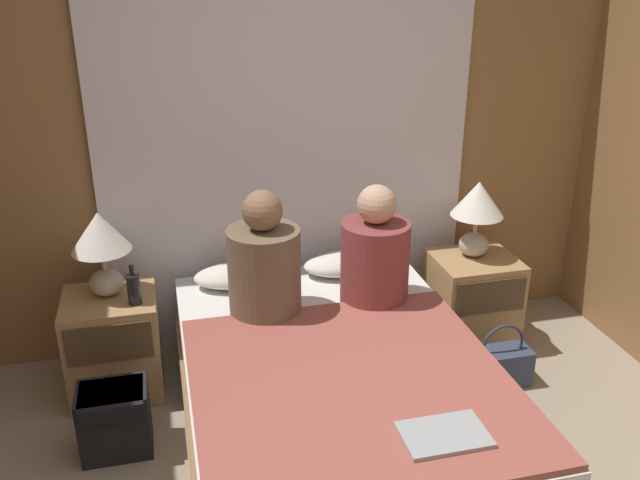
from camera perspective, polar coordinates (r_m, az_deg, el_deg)
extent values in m
cube|color=olive|center=(3.89, -2.91, 8.75)|extent=(3.93, 0.06, 2.50)
cube|color=silver|center=(3.87, -2.69, 6.56)|extent=(2.13, 0.02, 2.23)
cube|color=olive|center=(3.39, 1.25, -14.53)|extent=(1.41, 2.00, 0.28)
cube|color=white|center=(3.25, 1.29, -11.09)|extent=(1.37, 1.96, 0.21)
cube|color=#A87F51|center=(3.82, -16.95, -8.41)|extent=(0.48, 0.43, 0.56)
cube|color=#4C3823|center=(3.56, -17.32, -8.30)|extent=(0.42, 0.02, 0.20)
cube|color=#A87F51|center=(4.19, 12.65, -4.99)|extent=(0.48, 0.43, 0.56)
cube|color=#4C3823|center=(3.95, 14.20, -4.64)|extent=(0.42, 0.02, 0.20)
ellipsoid|color=#B2A899|center=(3.69, -17.55, -3.42)|extent=(0.17, 0.17, 0.14)
cylinder|color=#B2A893|center=(3.64, -17.78, -1.64)|extent=(0.02, 0.02, 0.11)
cone|color=white|center=(3.58, -18.08, 0.68)|extent=(0.30, 0.30, 0.20)
ellipsoid|color=#B2A899|center=(4.07, 12.82, -0.37)|extent=(0.17, 0.17, 0.14)
cylinder|color=#B2A893|center=(4.03, 12.98, 1.28)|extent=(0.02, 0.02, 0.11)
cone|color=white|center=(3.97, 13.18, 3.41)|extent=(0.30, 0.30, 0.20)
ellipsoid|color=silver|center=(3.81, -6.43, -2.89)|extent=(0.56, 0.28, 0.12)
ellipsoid|color=silver|center=(3.92, 2.60, -1.96)|extent=(0.56, 0.28, 0.12)
cube|color=#994C42|center=(2.96, 2.71, -12.02)|extent=(1.35, 1.39, 0.03)
cylinder|color=brown|center=(3.42, -4.71, -2.73)|extent=(0.37, 0.37, 0.46)
sphere|color=#846047|center=(3.29, -4.89, 2.49)|extent=(0.20, 0.20, 0.20)
cylinder|color=brown|center=(3.56, 4.63, -1.89)|extent=(0.36, 0.36, 0.44)
sphere|color=tan|center=(3.43, 4.80, 3.01)|extent=(0.20, 0.20, 0.20)
cylinder|color=black|center=(3.56, -15.41, -4.03)|extent=(0.07, 0.07, 0.16)
cylinder|color=black|center=(3.51, -15.59, -2.44)|extent=(0.02, 0.02, 0.06)
cube|color=#9EA0A5|center=(2.70, 10.40, -15.82)|extent=(0.33, 0.22, 0.02)
cube|color=black|center=(3.45, -16.88, -14.27)|extent=(0.32, 0.24, 0.34)
cube|color=black|center=(3.36, -17.15, -12.71)|extent=(0.29, 0.25, 0.08)
cube|color=#333D56|center=(3.92, 14.93, -10.29)|extent=(0.33, 0.16, 0.21)
torus|color=#2B3449|center=(3.84, 15.15, -8.47)|extent=(0.24, 0.02, 0.24)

